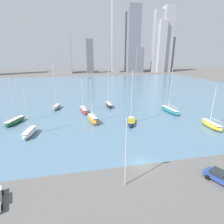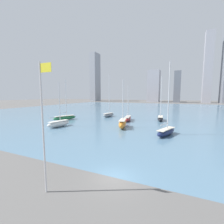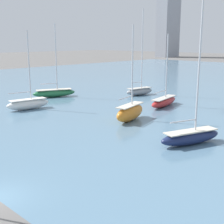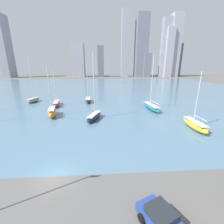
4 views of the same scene
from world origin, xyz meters
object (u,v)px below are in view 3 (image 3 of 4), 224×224
(sailboat_white, at_px, (28,103))
(sailboat_navy, at_px, (191,135))
(sailboat_red, at_px, (164,101))
(sailboat_gray, at_px, (140,90))
(sailboat_green, at_px, (54,92))
(sailboat_orange, at_px, (130,112))

(sailboat_white, distance_m, sailboat_navy, 26.43)
(sailboat_red, xyz_separation_m, sailboat_gray, (-9.47, 5.65, 0.12))
(sailboat_navy, relative_size, sailboat_gray, 0.93)
(sailboat_white, height_order, sailboat_green, sailboat_green)
(sailboat_red, xyz_separation_m, sailboat_orange, (2.05, -10.76, 0.35))
(sailboat_green, height_order, sailboat_orange, sailboat_green)
(sailboat_green, bearing_deg, sailboat_gray, 75.10)
(sailboat_white, xyz_separation_m, sailboat_gray, (4.23, 21.79, 0.03))
(sailboat_green, relative_size, sailboat_gray, 0.83)
(sailboat_white, bearing_deg, sailboat_gray, 89.24)
(sailboat_red, relative_size, sailboat_gray, 0.70)
(sailboat_green, bearing_deg, sailboat_orange, 14.26)
(sailboat_navy, bearing_deg, sailboat_white, -154.64)
(sailboat_navy, height_order, sailboat_red, sailboat_navy)
(sailboat_white, distance_m, sailboat_orange, 16.65)
(sailboat_green, relative_size, sailboat_red, 1.18)
(sailboat_white, distance_m, sailboat_gray, 22.19)
(sailboat_navy, distance_m, sailboat_red, 18.70)
(sailboat_green, distance_m, sailboat_orange, 22.11)
(sailboat_green, height_order, sailboat_gray, sailboat_gray)
(sailboat_gray, bearing_deg, sailboat_white, -88.52)
(sailboat_orange, bearing_deg, sailboat_gray, 112.80)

